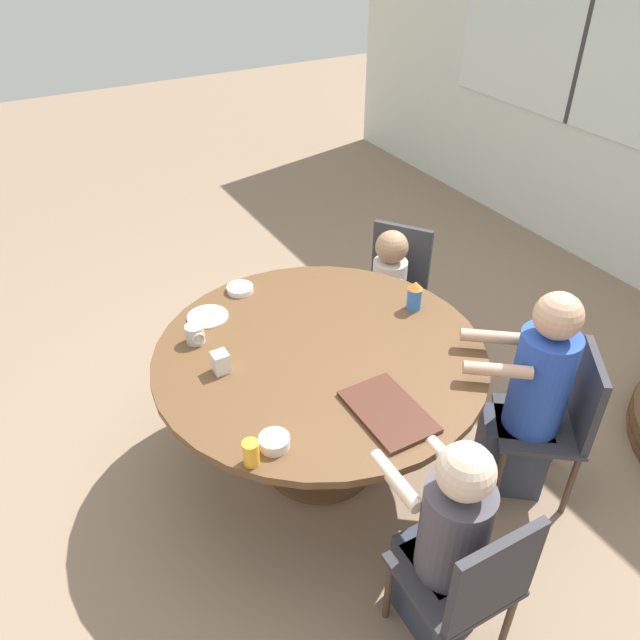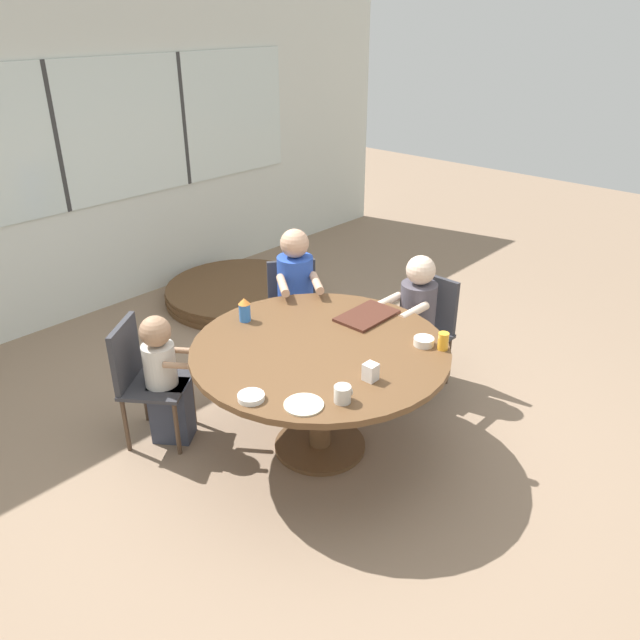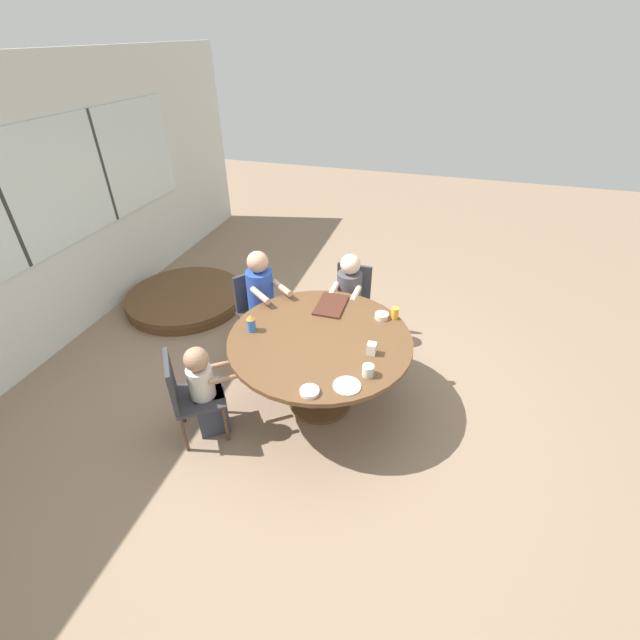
{
  "view_description": "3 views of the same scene",
  "coord_description": "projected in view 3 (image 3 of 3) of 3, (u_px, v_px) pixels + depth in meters",
  "views": [
    {
      "loc": [
        2.02,
        -1.15,
        2.59
      ],
      "look_at": [
        0.0,
        0.0,
        0.94
      ],
      "focal_mm": 35.0,
      "sensor_mm": 36.0,
      "label": 1
    },
    {
      "loc": [
        -2.46,
        -2.23,
        2.61
      ],
      "look_at": [
        0.0,
        0.0,
        0.94
      ],
      "focal_mm": 35.0,
      "sensor_mm": 36.0,
      "label": 2
    },
    {
      "loc": [
        -2.82,
        -0.83,
        2.95
      ],
      "look_at": [
        0.0,
        0.0,
        0.94
      ],
      "focal_mm": 24.0,
      "sensor_mm": 36.0,
      "label": 3
    }
  ],
  "objects": [
    {
      "name": "milk_carton_small",
      "position": [
        372.0,
        349.0,
        3.45
      ],
      "size": [
        0.07,
        0.07,
        0.1
      ],
      "color": "silver",
      "rests_on": "dining_table"
    },
    {
      "name": "chair_for_toddler",
      "position": [
        186.0,
        392.0,
        3.49
      ],
      "size": [
        0.56,
        0.56,
        0.84
      ],
      "rotation": [
        0.0,
        0.0,
        -2.51
      ],
      "color": "#333338",
      "rests_on": "ground_plane"
    },
    {
      "name": "bowl_cereal",
      "position": [
        310.0,
        391.0,
        3.1
      ],
      "size": [
        0.14,
        0.14,
        0.03
      ],
      "color": "white",
      "rests_on": "dining_table"
    },
    {
      "name": "plate_tortillas",
      "position": [
        347.0,
        386.0,
        3.16
      ],
      "size": [
        0.21,
        0.21,
        0.01
      ],
      "color": "beige",
      "rests_on": "dining_table"
    },
    {
      "name": "person_woman_green_shirt",
      "position": [
        263.0,
        307.0,
        4.45
      ],
      "size": [
        0.51,
        0.55,
        1.17
      ],
      "rotation": [
        0.0,
        0.0,
        -3.79
      ],
      "color": "#333847",
      "rests_on": "ground_plane"
    },
    {
      "name": "coffee_mug",
      "position": [
        368.0,
        370.0,
        3.24
      ],
      "size": [
        0.1,
        0.09,
        0.09
      ],
      "color": "beige",
      "rests_on": "dining_table"
    },
    {
      "name": "person_man_blue_shirt",
      "position": [
        348.0,
        304.0,
        4.6
      ],
      "size": [
        0.5,
        0.3,
        1.06
      ],
      "rotation": [
        0.0,
        0.0,
        1.55
      ],
      "color": "#333847",
      "rests_on": "ground_plane"
    },
    {
      "name": "folded_table_stack",
      "position": [
        186.0,
        298.0,
        5.5
      ],
      "size": [
        1.48,
        1.48,
        0.15
      ],
      "color": "brown",
      "rests_on": "ground_plane"
    },
    {
      "name": "juice_glass",
      "position": [
        395.0,
        313.0,
        3.87
      ],
      "size": [
        0.07,
        0.07,
        0.11
      ],
      "color": "gold",
      "rests_on": "dining_table"
    },
    {
      "name": "wall_back_with_windows",
      "position": [
        11.0,
        226.0,
        3.99
      ],
      "size": [
        8.4,
        0.08,
        2.8
      ],
      "color": "silver",
      "rests_on": "ground_plane"
    },
    {
      "name": "dining_table",
      "position": [
        320.0,
        349.0,
        3.73
      ],
      "size": [
        1.59,
        1.59,
        0.76
      ],
      "color": "brown",
      "rests_on": "ground_plane"
    },
    {
      "name": "ground_plane",
      "position": [
        320.0,
        401.0,
        4.09
      ],
      "size": [
        16.0,
        16.0,
        0.0
      ],
      "primitive_type": "plane",
      "color": "#8C725B"
    },
    {
      "name": "person_toddler",
      "position": [
        206.0,
        392.0,
        3.56
      ],
      "size": [
        0.39,
        0.43,
        0.9
      ],
      "rotation": [
        0.0,
        0.0,
        -2.51
      ],
      "color": "#333847",
      "rests_on": "ground_plane"
    },
    {
      "name": "chair_for_woman_green_shirt",
      "position": [
        256.0,
        305.0,
        4.59
      ],
      "size": [
        0.56,
        0.56,
        0.84
      ],
      "rotation": [
        0.0,
        0.0,
        -3.79
      ],
      "color": "#333338",
      "rests_on": "ground_plane"
    },
    {
      "name": "bowl_white_shallow",
      "position": [
        382.0,
        316.0,
        3.89
      ],
      "size": [
        0.12,
        0.12,
        0.05
      ],
      "color": "silver",
      "rests_on": "dining_table"
    },
    {
      "name": "sippy_cup",
      "position": [
        251.0,
        323.0,
        3.7
      ],
      "size": [
        0.08,
        0.08,
        0.16
      ],
      "color": "blue",
      "rests_on": "dining_table"
    },
    {
      "name": "chair_for_man_blue_shirt",
      "position": [
        352.0,
        296.0,
        4.73
      ],
      "size": [
        0.41,
        0.41,
        0.84
      ],
      "rotation": [
        0.0,
        0.0,
        1.55
      ],
      "color": "#333338",
      "rests_on": "ground_plane"
    },
    {
      "name": "food_tray_dark",
      "position": [
        331.0,
        305.0,
        4.07
      ],
      "size": [
        0.41,
        0.26,
        0.02
      ],
      "color": "#472319",
      "rests_on": "dining_table"
    }
  ]
}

